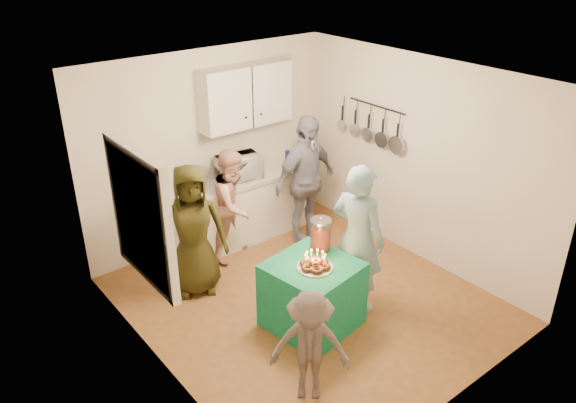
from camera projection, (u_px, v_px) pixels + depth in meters
floor at (307, 300)px, 6.55m from camera, size 4.00×4.00×0.00m
ceiling at (311, 79)px, 5.40m from camera, size 4.00×4.00×0.00m
back_wall at (210, 148)px, 7.38m from camera, size 3.60×3.60×0.00m
left_wall at (154, 256)px, 4.97m from camera, size 4.00×4.00×0.00m
right_wall at (418, 161)px, 6.98m from camera, size 4.00×4.00×0.00m
window_night at (139, 218)px, 5.08m from camera, size 0.04×1.00×1.20m
counter at (238, 211)px, 7.66m from camera, size 2.20×0.58×0.86m
countertop at (236, 180)px, 7.46m from camera, size 2.24×0.62×0.05m
upper_cabinet at (246, 96)px, 7.27m from camera, size 1.30×0.30×0.80m
pot_rack at (374, 125)px, 7.30m from camera, size 0.12×1.00×0.60m
microwave at (239, 167)px, 7.41m from camera, size 0.60×0.45×0.31m
party_table at (312, 295)px, 6.00m from camera, size 0.97×0.97×0.76m
donut_cake at (315, 260)px, 5.74m from camera, size 0.38×0.38×0.18m
punch_jar at (321, 235)px, 6.04m from camera, size 0.22×0.22×0.34m
man_birthday at (358, 239)px, 6.10m from camera, size 0.57×0.72×1.74m
woman_back_left at (193, 230)px, 6.41m from camera, size 0.92×0.79×1.60m
woman_back_center at (234, 204)px, 7.14m from camera, size 0.89×0.81×1.48m
woman_back_right at (305, 181)px, 7.42m from camera, size 1.09×0.55×1.79m
child_near_left at (310, 347)px, 4.99m from camera, size 0.82×0.80×1.12m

